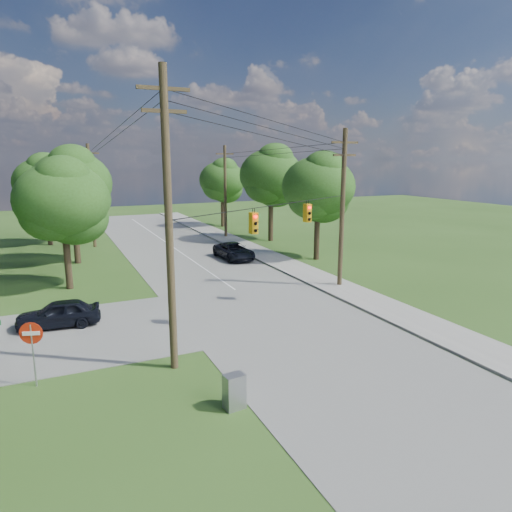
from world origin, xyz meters
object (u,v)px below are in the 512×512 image
pole_north_w (91,195)px  do_not_enter_sign (32,340)px  pole_sw (169,220)px  car_main_north (234,251)px  pole_ne (342,207)px  control_cabinet (234,391)px  car_cross_dark (58,313)px  pole_north_e (225,191)px

pole_north_w → do_not_enter_sign: size_ratio=3.86×
pole_sw → car_main_north: bearing=61.5°
pole_sw → pole_ne: bearing=29.4°
pole_ne → control_cabinet: (-12.40, -11.61, -4.84)m
pole_ne → control_cabinet: size_ratio=8.30×
car_cross_dark → car_main_north: 18.39m
pole_ne → pole_north_w: size_ratio=1.05×
car_cross_dark → do_not_enter_sign: do_not_enter_sign is taller
do_not_enter_sign → pole_north_w: bearing=98.0°
pole_north_w → car_main_north: (10.49, -11.00, -4.41)m
control_cabinet → car_cross_dark: bearing=108.2°
car_cross_dark → car_main_north: car_cross_dark is taller
pole_north_w → pole_north_e: bearing=0.0°
pole_sw → pole_north_e: size_ratio=1.20×
pole_north_e → pole_north_w: size_ratio=1.00×
pole_north_w → control_cabinet: (1.50, -33.61, -4.50)m
car_cross_dark → pole_ne: bearing=96.4°
pole_sw → pole_north_w: size_ratio=1.20×
pole_north_w → car_cross_dark: pole_north_w is taller
pole_sw → do_not_enter_sign: size_ratio=4.63×
car_cross_dark → pole_north_w: bearing=175.1°
pole_sw → pole_north_w: (-0.40, 29.60, -1.10)m
pole_ne → car_main_north: pole_ne is taller
pole_north_e → do_not_enter_sign: bearing=-122.9°
car_main_north → pole_ne: bearing=-75.0°
pole_north_w → control_cabinet: 33.94m
car_main_north → do_not_enter_sign: bearing=-132.6°
pole_ne → pole_north_w: bearing=122.3°
pole_ne → car_cross_dark: bearing=-178.4°
control_cabinet → do_not_enter_sign: 7.93m
pole_sw → pole_north_w: 29.62m
car_cross_dark → do_not_enter_sign: bearing=-3.9°
pole_sw → car_cross_dark: size_ratio=2.91×
car_cross_dark → control_cabinet: car_cross_dark is taller
pole_ne → car_cross_dark: 18.38m
pole_ne → car_cross_dark: (-17.75, -0.51, -4.73)m
pole_ne → pole_north_e: pole_ne is taller
pole_ne → car_main_north: (-3.41, 11.00, -4.74)m
do_not_enter_sign → pole_sw: bearing=11.0°
pole_ne → pole_north_e: 22.00m
car_cross_dark → control_cabinet: size_ratio=3.25×
pole_ne → car_cross_dark: pole_ne is taller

